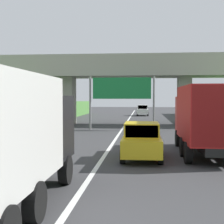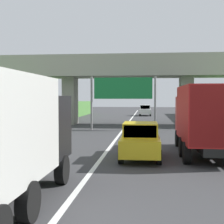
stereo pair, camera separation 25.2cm
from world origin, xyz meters
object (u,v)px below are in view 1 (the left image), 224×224
at_px(construction_barrel_3, 19,132).
at_px(truck_black, 0,136).
at_px(truck_red, 204,117).
at_px(car_yellow, 142,141).
at_px(car_white, 143,110).
at_px(overhead_highway_sign, 122,91).

bearing_deg(construction_barrel_3, truck_black, -70.43).
height_order(truck_red, truck_black, same).
bearing_deg(car_yellow, truck_red, 23.79).
bearing_deg(truck_black, car_white, 85.61).
height_order(truck_red, construction_barrel_3, truck_red).
bearing_deg(car_white, overhead_highway_sign, -94.43).
xyz_separation_m(truck_red, car_white, (-3.11, 36.04, -1.08)).
bearing_deg(truck_red, truck_black, -126.29).
distance_m(truck_red, car_white, 36.19).
bearing_deg(truck_black, truck_red, 53.71).
height_order(truck_black, construction_barrel_3, truck_black).
xyz_separation_m(truck_red, car_yellow, (-3.09, -1.36, -1.08)).
bearing_deg(truck_red, car_yellow, -156.21).
xyz_separation_m(truck_black, car_white, (3.46, 44.99, -1.08)).
bearing_deg(car_yellow, car_white, 90.03).
bearing_deg(overhead_highway_sign, truck_black, -94.35).
bearing_deg(car_yellow, truck_black, -114.64).
bearing_deg(truck_black, car_yellow, 65.36).
bearing_deg(truck_red, overhead_highway_sign, 111.52).
bearing_deg(truck_black, construction_barrel_3, 109.57).
relative_size(truck_red, car_yellow, 1.78).
height_order(overhead_highway_sign, truck_black, overhead_highway_sign).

